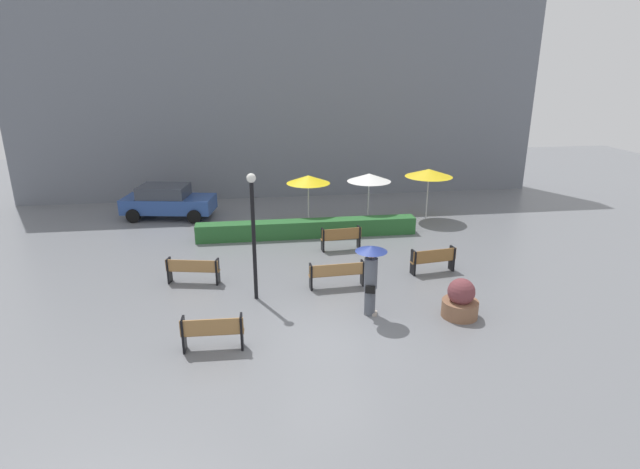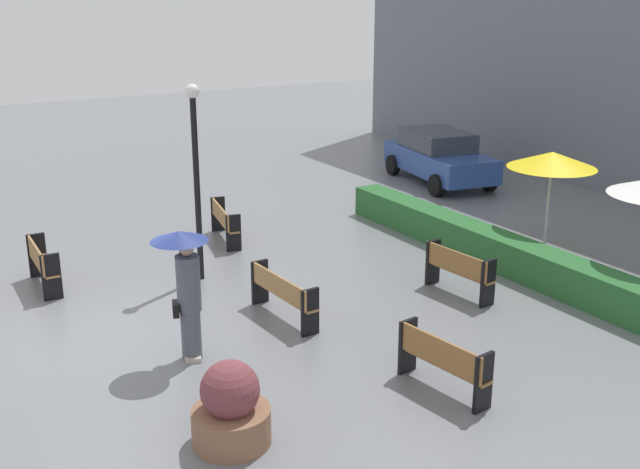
# 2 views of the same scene
# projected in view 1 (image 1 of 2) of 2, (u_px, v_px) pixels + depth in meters

# --- Properties ---
(ground_plane) EXTENTS (60.00, 60.00, 0.00)m
(ground_plane) POSITION_uv_depth(u_px,v_px,m) (330.00, 337.00, 13.59)
(ground_plane) COLOR slate
(bench_far_left) EXTENTS (1.78, 0.69, 0.86)m
(bench_far_left) POSITION_uv_depth(u_px,v_px,m) (193.00, 269.00, 16.78)
(bench_far_left) COLOR #9E7242
(bench_far_left) RESTS_ON ground
(bench_far_right) EXTENTS (1.64, 0.55, 0.88)m
(bench_far_right) POSITION_uv_depth(u_px,v_px,m) (433.00, 259.00, 17.65)
(bench_far_right) COLOR olive
(bench_far_right) RESTS_ON ground
(bench_mid_center) EXTENTS (1.86, 0.43, 0.85)m
(bench_mid_center) POSITION_uv_depth(u_px,v_px,m) (337.00, 273.00, 16.47)
(bench_mid_center) COLOR #9E7242
(bench_mid_center) RESTS_ON ground
(bench_back_row) EXTENTS (1.60, 0.48, 0.91)m
(bench_back_row) POSITION_uv_depth(u_px,v_px,m) (341.00, 237.00, 19.81)
(bench_back_row) COLOR olive
(bench_back_row) RESTS_ON ground
(bench_near_left) EXTENTS (1.58, 0.42, 0.92)m
(bench_near_left) POSITION_uv_depth(u_px,v_px,m) (213.00, 331.00, 12.81)
(bench_near_left) COLOR #9E7242
(bench_near_left) RESTS_ON ground
(pedestrian_with_umbrella) EXTENTS (0.90, 0.90, 2.16)m
(pedestrian_with_umbrella) POSITION_uv_depth(u_px,v_px,m) (371.00, 272.00, 14.38)
(pedestrian_with_umbrella) COLOR #4C515B
(pedestrian_with_umbrella) RESTS_ON ground
(planter_pot) EXTENTS (1.04, 1.04, 1.17)m
(planter_pot) POSITION_uv_depth(u_px,v_px,m) (460.00, 301.00, 14.57)
(planter_pot) COLOR brown
(planter_pot) RESTS_ON ground
(lamp_post) EXTENTS (0.28, 0.28, 3.97)m
(lamp_post) POSITION_uv_depth(u_px,v_px,m) (253.00, 224.00, 15.08)
(lamp_post) COLOR black
(lamp_post) RESTS_ON ground
(patio_umbrella_yellow) EXTENTS (1.93, 1.93, 2.32)m
(patio_umbrella_yellow) POSITION_uv_depth(u_px,v_px,m) (308.00, 179.00, 22.30)
(patio_umbrella_yellow) COLOR silver
(patio_umbrella_yellow) RESTS_ON ground
(patio_umbrella_white) EXTENTS (1.96, 1.96, 2.33)m
(patio_umbrella_white) POSITION_uv_depth(u_px,v_px,m) (369.00, 178.00, 22.63)
(patio_umbrella_white) COLOR silver
(patio_umbrella_white) RESTS_ON ground
(patio_umbrella_yellow_far) EXTENTS (2.18, 2.18, 2.40)m
(patio_umbrella_yellow_far) POSITION_uv_depth(u_px,v_px,m) (429.00, 173.00, 23.28)
(patio_umbrella_yellow_far) COLOR silver
(patio_umbrella_yellow_far) RESTS_ON ground
(hedge_strip) EXTENTS (9.27, 0.70, 0.72)m
(hedge_strip) POSITION_uv_depth(u_px,v_px,m) (307.00, 229.00, 21.42)
(hedge_strip) COLOR #28602D
(hedge_strip) RESTS_ON ground
(building_facade) EXTENTS (28.00, 1.20, 10.36)m
(building_facade) POSITION_uv_depth(u_px,v_px,m) (283.00, 99.00, 26.96)
(building_facade) COLOR slate
(building_facade) RESTS_ON ground
(parked_car) EXTENTS (4.45, 2.57, 1.57)m
(parked_car) POSITION_uv_depth(u_px,v_px,m) (168.00, 201.00, 23.97)
(parked_car) COLOR #28478C
(parked_car) RESTS_ON ground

